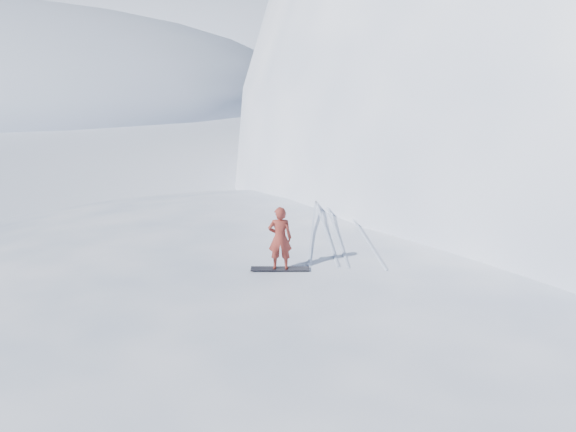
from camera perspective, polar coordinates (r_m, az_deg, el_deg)
name	(u,v)px	position (r m, az deg, el deg)	size (l,w,h in m)	color
ground	(294,414)	(13.21, 0.64, -19.45)	(400.00, 400.00, 0.00)	white
near_ridge	(352,349)	(15.58, 6.51, -13.25)	(36.00, 28.00, 4.80)	white
peak_shoulder	(555,198)	(32.40, 25.48, 1.64)	(28.00, 24.00, 18.00)	white
far_ridge_c	(210,76)	(127.71, -7.93, 13.89)	(140.00, 90.00, 36.00)	white
wind_bumps	(289,360)	(15.02, 0.06, -14.41)	(16.00, 14.40, 1.00)	white
snowboard	(280,269)	(14.21, -0.81, -5.38)	(1.48, 0.28, 0.02)	black
snowboarder	(280,238)	(13.91, -0.82, -2.27)	(0.59, 0.39, 1.62)	maroon
board_tracks	(333,229)	(17.13, 4.64, -1.33)	(2.77, 5.96, 0.04)	silver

